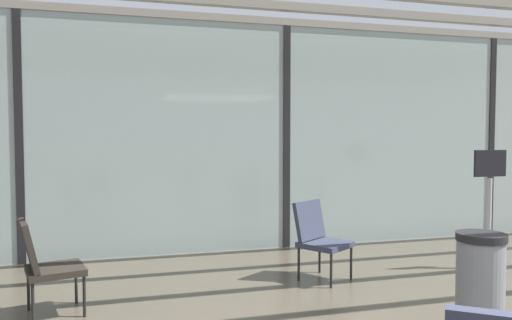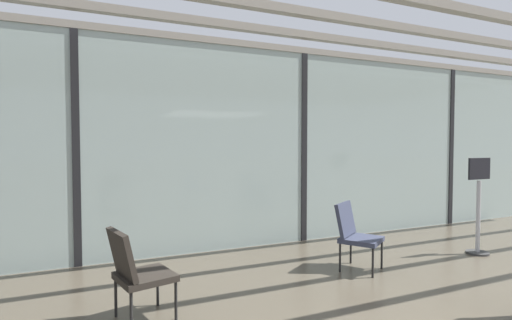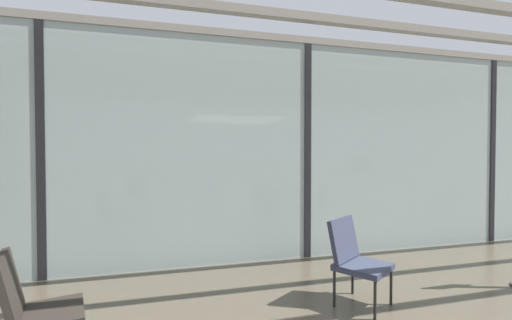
{
  "view_description": "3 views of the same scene",
  "coord_description": "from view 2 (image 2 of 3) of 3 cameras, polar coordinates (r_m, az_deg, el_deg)",
  "views": [
    {
      "loc": [
        -2.33,
        -1.56,
        1.62
      ],
      "look_at": [
        0.06,
        6.99,
        1.17
      ],
      "focal_mm": 34.93,
      "sensor_mm": 36.0,
      "label": 1
    },
    {
      "loc": [
        -3.37,
        -0.49,
        1.64
      ],
      "look_at": [
        -0.3,
        6.49,
        1.33
      ],
      "focal_mm": 27.08,
      "sensor_mm": 36.0,
      "label": 2
    },
    {
      "loc": [
        -2.08,
        0.46,
        1.57
      ],
      "look_at": [
        -0.75,
        5.33,
        1.45
      ],
      "focal_mm": 24.07,
      "sensor_mm": 36.0,
      "label": 3
    }
  ],
  "objects": [
    {
      "name": "glass_curtain_wall",
      "position": [
        6.61,
        6.93,
        1.79
      ],
      "size": [
        14.0,
        0.08,
        3.16
      ],
      "primitive_type": "cube",
      "color": "#A3B7B2",
      "rests_on": "ground"
    },
    {
      "name": "window_mullion_0",
      "position": [
        5.69,
        -25.03,
        1.5
      ],
      "size": [
        0.1,
        0.12,
        3.16
      ],
      "primitive_type": "cube",
      "color": "black",
      "rests_on": "ground"
    },
    {
      "name": "lounge_chair_0",
      "position": [
        3.87,
        -17.33,
        -15.08
      ],
      "size": [
        0.62,
        0.59,
        0.87
      ],
      "rotation": [
        0.0,
        0.0,
        1.81
      ],
      "color": "#28231E",
      "rests_on": "ground"
    },
    {
      "name": "parked_airplane",
      "position": [
        12.41,
        -3.38,
        4.79
      ],
      "size": [
        13.94,
        4.35,
        4.35
      ],
      "color": "silver",
      "rests_on": "ground"
    },
    {
      "name": "window_mullion_2",
      "position": [
        8.92,
        26.67,
        1.7
      ],
      "size": [
        0.1,
        0.12,
        3.16
      ],
      "primitive_type": "cube",
      "color": "black",
      "rests_on": "ground"
    },
    {
      "name": "lounge_chair_2",
      "position": [
        5.32,
        14.37,
        -10.23
      ],
      "size": [
        0.69,
        0.7,
        0.87
      ],
      "rotation": [
        0.0,
        0.0,
        0.59
      ],
      "color": "#33384C",
      "rests_on": "ground"
    },
    {
      "name": "info_sign",
      "position": [
        6.7,
        30.0,
        -6.26
      ],
      "size": [
        0.44,
        0.32,
        1.44
      ],
      "color": "#333333",
      "rests_on": "ground"
    },
    {
      "name": "window_mullion_1",
      "position": [
        6.61,
        6.93,
        1.79
      ],
      "size": [
        0.1,
        0.12,
        3.16
      ],
      "primitive_type": "cube",
      "color": "black",
      "rests_on": "ground"
    }
  ]
}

